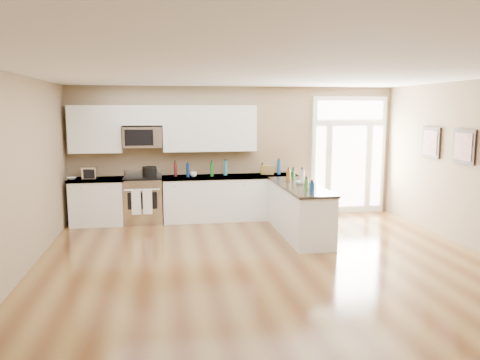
{
  "coord_description": "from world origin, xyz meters",
  "views": [
    {
      "loc": [
        -1.5,
        -5.95,
        2.32
      ],
      "look_at": [
        -0.22,
        2.0,
        1.1
      ],
      "focal_mm": 35.0,
      "sensor_mm": 36.0,
      "label": 1
    }
  ],
  "objects_px": {
    "toaster_oven": "(90,173)",
    "stockpot": "(149,171)",
    "peninsula_cabinet": "(299,212)",
    "kitchen_range": "(143,200)"
  },
  "relations": [
    {
      "from": "stockpot",
      "to": "toaster_oven",
      "type": "relative_size",
      "value": 1.06
    },
    {
      "from": "stockpot",
      "to": "toaster_oven",
      "type": "bearing_deg",
      "value": -178.69
    },
    {
      "from": "peninsula_cabinet",
      "to": "kitchen_range",
      "type": "height_order",
      "value": "kitchen_range"
    },
    {
      "from": "kitchen_range",
      "to": "peninsula_cabinet",
      "type": "bearing_deg",
      "value": -26.58
    },
    {
      "from": "toaster_oven",
      "to": "stockpot",
      "type": "bearing_deg",
      "value": 4.89
    },
    {
      "from": "peninsula_cabinet",
      "to": "toaster_oven",
      "type": "relative_size",
      "value": 8.37
    },
    {
      "from": "peninsula_cabinet",
      "to": "toaster_oven",
      "type": "height_order",
      "value": "toaster_oven"
    },
    {
      "from": "peninsula_cabinet",
      "to": "kitchen_range",
      "type": "relative_size",
      "value": 2.15
    },
    {
      "from": "kitchen_range",
      "to": "stockpot",
      "type": "relative_size",
      "value": 3.67
    },
    {
      "from": "kitchen_range",
      "to": "toaster_oven",
      "type": "bearing_deg",
      "value": -178.89
    }
  ]
}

